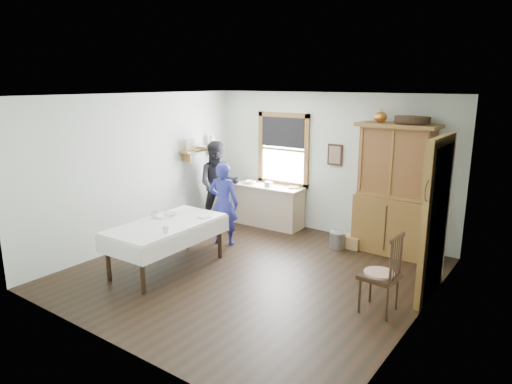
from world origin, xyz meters
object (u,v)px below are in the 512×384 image
work_counter (268,205)px  woman_blue (224,207)px  china_hutch (394,189)px  spindle_chair (380,272)px  dining_table (167,246)px  figure_dark (219,187)px  pail (337,240)px  wicker_basket (351,242)px

work_counter → woman_blue: 1.41m
china_hutch → spindle_chair: 2.32m
dining_table → spindle_chair: spindle_chair is taller
work_counter → china_hutch: 2.66m
china_hutch → figure_dark: size_ratio=1.38×
dining_table → woman_blue: bearing=90.4°
pail → wicker_basket: 0.26m
dining_table → woman_blue: 1.45m
spindle_chair → figure_dark: size_ratio=0.66×
pail → figure_dark: figure_dark is taller
work_counter → figure_dark: figure_dark is taller
work_counter → spindle_chair: size_ratio=1.38×
figure_dark → wicker_basket: bearing=-28.3°
work_counter → figure_dark: (-0.81, -0.60, 0.39)m
spindle_chair → figure_dark: (-4.00, 1.57, 0.27)m
work_counter → figure_dark: 1.08m
work_counter → dining_table: 2.79m
china_hutch → dining_table: 3.87m
wicker_basket → woman_blue: size_ratio=0.26×
pail → figure_dark: 2.65m
work_counter → pail: size_ratio=5.02×
dining_table → work_counter: bearing=89.3°
spindle_chair → work_counter: bearing=149.7°
pail → figure_dark: size_ratio=0.18×
china_hutch → pail: china_hutch is taller
work_counter → pail: 1.81m
dining_table → spindle_chair: 3.28m
woman_blue → wicker_basket: bearing=-166.5°
spindle_chair → wicker_basket: (-1.25, 1.96, -0.42)m
wicker_basket → woman_blue: (-1.98, -1.16, 0.59)m
work_counter → china_hutch: china_hutch is taller
spindle_chair → woman_blue: size_ratio=0.76×
wicker_basket → woman_blue: woman_blue is taller
pail → figure_dark: (-2.56, -0.22, 0.66)m
pail → work_counter: bearing=167.4°
work_counter → china_hutch: size_ratio=0.66×
dining_table → wicker_basket: 3.25m
wicker_basket → china_hutch: bearing=18.1°
pail → woman_blue: bearing=-151.0°
dining_table → figure_dark: bearing=109.6°
spindle_chair → pail: size_ratio=3.64×
wicker_basket → pail: bearing=-138.4°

